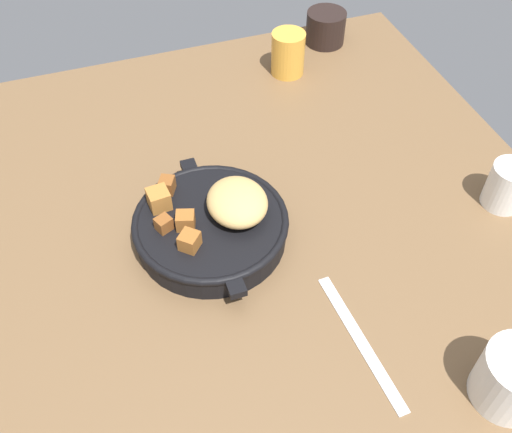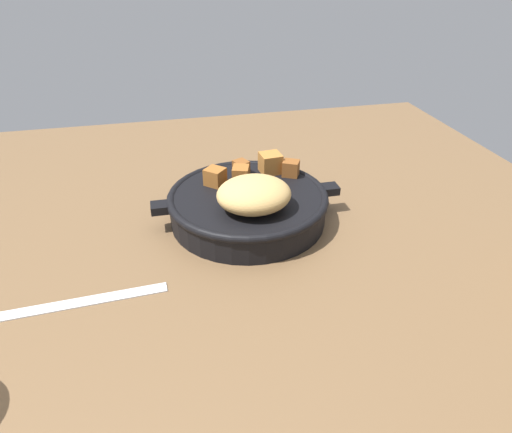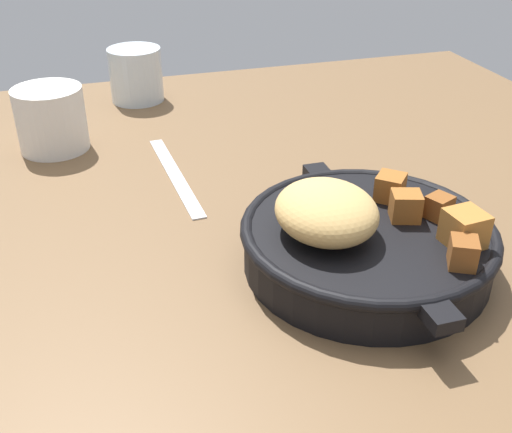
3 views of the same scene
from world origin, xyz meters
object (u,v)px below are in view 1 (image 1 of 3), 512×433
Objects in this scene: butter_knife at (361,341)px; coffee_mug_dark at (326,28)px; cast_iron_skillet at (213,223)px; white_creamer_pitcher at (507,186)px; juice_glass_amber at (288,53)px.

coffee_mug_dark reaches higher than butter_knife.
cast_iron_skillet is 27.26cm from butter_knife.
cast_iron_skillet is 3.66× the size of white_creamer_pitcher.
white_creamer_pitcher is (-15.52, 32.42, 3.60)cm from butter_knife.
cast_iron_skillet reaches higher than white_creamer_pitcher.
cast_iron_skillet is 1.27× the size of butter_knife.
cast_iron_skillet is 58.83cm from coffee_mug_dark.
juice_glass_amber reaches higher than butter_knife.
coffee_mug_dark is at bearing 156.78° from butter_knife.
coffee_mug_dark is at bearing -171.71° from white_creamer_pitcher.
cast_iron_skillet is at bearing -100.08° from white_creamer_pitcher.
butter_knife is 2.63× the size of coffee_mug_dark.
white_creamer_pitcher is 53.64cm from coffee_mug_dark.
cast_iron_skillet is at bearing -35.34° from juice_glass_amber.
cast_iron_skillet is 3.33× the size of coffee_mug_dark.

